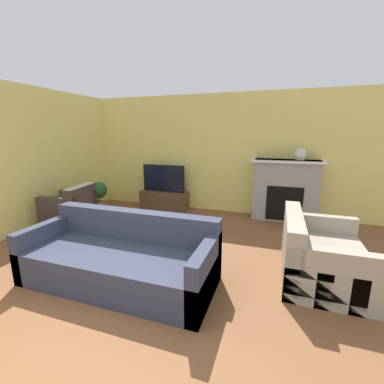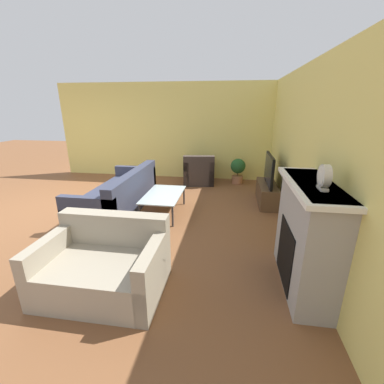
% 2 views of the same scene
% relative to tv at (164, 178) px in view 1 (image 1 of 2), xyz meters
% --- Properties ---
extents(ground_plane, '(20.00, 20.00, 0.00)m').
position_rel_tv_xyz_m(ground_plane, '(1.03, -4.48, -0.76)').
color(ground_plane, brown).
extents(wall_back, '(8.77, 0.06, 2.70)m').
position_rel_tv_xyz_m(wall_back, '(1.03, 0.30, 0.59)').
color(wall_back, '#EADB72').
rests_on(wall_back, ground_plane).
extents(wall_left, '(0.06, 7.75, 2.70)m').
position_rel_tv_xyz_m(wall_left, '(-1.88, -2.10, 0.59)').
color(wall_left, '#EADB72').
rests_on(wall_left, ground_plane).
extents(fireplace, '(1.42, 0.47, 1.29)m').
position_rel_tv_xyz_m(fireplace, '(2.79, 0.07, -0.09)').
color(fireplace, '#9E9993').
rests_on(fireplace, ground_plane).
extents(tv_stand, '(1.17, 0.38, 0.43)m').
position_rel_tv_xyz_m(tv_stand, '(0.00, 0.00, -0.54)').
color(tv_stand, brown).
rests_on(tv_stand, ground_plane).
extents(tv, '(1.06, 0.06, 0.65)m').
position_rel_tv_xyz_m(tv, '(0.00, 0.00, 0.00)').
color(tv, black).
rests_on(tv, tv_stand).
extents(couch_sectional, '(2.37, 0.99, 0.82)m').
position_rel_tv_xyz_m(couch_sectional, '(0.85, -3.08, -0.48)').
color(couch_sectional, '#33384C').
rests_on(couch_sectional, ground_plane).
extents(couch_loveseat, '(0.97, 1.36, 0.82)m').
position_rel_tv_xyz_m(couch_loveseat, '(3.21, -2.22, -0.47)').
color(couch_loveseat, '#9E937F').
rests_on(couch_loveseat, ground_plane).
extents(armchair_by_window, '(0.89, 0.92, 0.82)m').
position_rel_tv_xyz_m(armchair_by_window, '(-1.27, -1.70, -0.46)').
color(armchair_by_window, '#3D332D').
rests_on(armchair_by_window, ground_plane).
extents(coffee_table, '(1.20, 0.70, 0.41)m').
position_rel_tv_xyz_m(coffee_table, '(0.94, -2.11, -0.38)').
color(coffee_table, '#333338').
rests_on(coffee_table, ground_plane).
extents(potted_plant, '(0.40, 0.40, 0.70)m').
position_rel_tv_xyz_m(potted_plant, '(-1.43, -0.62, -0.35)').
color(potted_plant, '#AD704C').
rests_on(potted_plant, ground_plane).
extents(mantel_clock, '(0.22, 0.07, 0.25)m').
position_rel_tv_xyz_m(mantel_clock, '(3.03, 0.07, 0.66)').
color(mantel_clock, beige).
rests_on(mantel_clock, fireplace).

